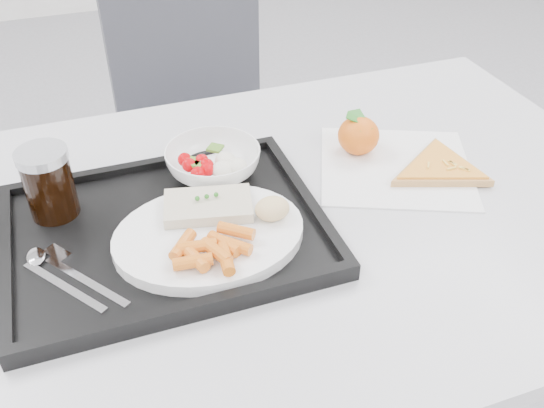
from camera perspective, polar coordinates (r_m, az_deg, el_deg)
name	(u,v)px	position (r m, az deg, el deg)	size (l,w,h in m)	color
table	(280,243)	(0.97, 0.73, -3.73)	(1.20, 0.80, 0.75)	silver
chair	(199,111)	(1.65, -6.85, 8.66)	(0.46, 0.46, 0.93)	#3B3C43
tray	(166,232)	(0.89, -9.93, -2.61)	(0.45, 0.35, 0.03)	black
dinner_plate	(209,235)	(0.85, -5.94, -2.95)	(0.27, 0.27, 0.02)	white
fish_fillet	(208,206)	(0.88, -6.03, -0.15)	(0.14, 0.10, 0.02)	beige
bread_roll	(272,209)	(0.86, 0.02, -0.44)	(0.06, 0.05, 0.03)	#D7C27B
salad_bowl	(213,162)	(0.98, -5.57, 3.95)	(0.15, 0.15, 0.05)	white
cola_glass	(48,182)	(0.93, -20.31, 1.98)	(0.07, 0.07, 0.11)	black
cutlery	(60,272)	(0.85, -19.29, -6.05)	(0.13, 0.16, 0.01)	silver
napkin	(395,167)	(1.05, 11.54, 3.48)	(0.32, 0.32, 0.00)	white
tangerine	(359,135)	(1.06, 8.15, 6.43)	(0.09, 0.09, 0.07)	orange
pizza_slice	(440,168)	(1.05, 15.53, 3.30)	(0.22, 0.22, 0.02)	tan
carrot_pile	(212,249)	(0.80, -5.71, -4.22)	(0.12, 0.10, 0.02)	orange
salad_contents	(214,165)	(0.95, -5.48, 3.64)	(0.10, 0.09, 0.03)	#B30106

